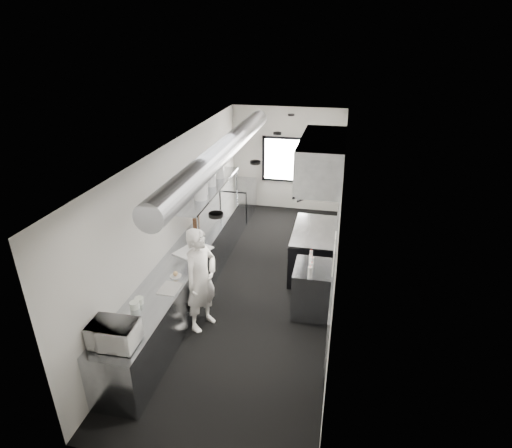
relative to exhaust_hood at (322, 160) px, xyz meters
The scene contains 35 objects.
floor 2.72m from the exhaust_hood, 147.45° to the right, with size 3.00×8.00×0.01m, color black.
ceiling 1.36m from the exhaust_hood, 147.45° to the right, with size 3.00×8.00×0.01m, color silver.
wall_back 3.62m from the exhaust_hood, 108.38° to the left, with size 3.00×0.02×2.80m, color #BBBAB2.
wall_front 4.93m from the exhaust_hood, 103.13° to the right, with size 3.00×0.02×2.80m, color #BBBAB2.
wall_left 2.87m from the exhaust_hood, 164.91° to the right, with size 0.02×8.00×2.80m, color #BBBAB2.
wall_right 1.28m from the exhaust_hood, 60.05° to the right, with size 0.02×8.00×2.80m, color #BBBAB2.
wall_cladding 1.92m from the exhaust_hood, 46.22° to the right, with size 0.03×5.50×1.10m, color gray.
hvac_duct 1.83m from the exhaust_hood, behind, with size 0.40×0.40×6.40m, color #94969C.
service_window 3.58m from the exhaust_hood, 108.57° to the left, with size 1.36×0.05×1.25m.
exhaust_hood is the anchor object (origin of this frame).
prep_counter 3.20m from the exhaust_hood, 151.89° to the right, with size 0.70×6.00×0.90m, color gray.
pass_shelf 2.46m from the exhaust_hood, behind, with size 0.45×3.00×0.68m.
range 1.92m from the exhaust_hood, behind, with size 0.88×1.60×0.94m.
bottle_station 2.39m from the exhaust_hood, 87.82° to the right, with size 0.65×0.80×0.90m, color gray.
far_work_table 3.88m from the exhaust_hood, 131.94° to the left, with size 0.70×1.20×0.90m, color gray.
notice_sheet_a 2.09m from the exhaust_hood, 78.88° to the right, with size 0.02×0.28×0.38m, color white.
notice_sheet_b 2.43m from the exhaust_hood, 80.58° to the right, with size 0.02×0.28×0.38m, color white.
line_cook 3.13m from the exhaust_hood, 128.00° to the right, with size 0.66×0.43×1.80m, color silver.
microwave 4.67m from the exhaust_hood, 120.43° to the right, with size 0.55×0.42×0.33m, color white.
deli_tub_a 4.16m from the exhaust_hood, 127.68° to the right, with size 0.14×0.14×0.10m, color silver.
deli_tub_b 4.07m from the exhaust_hood, 128.63° to the right, with size 0.13×0.13×0.10m, color silver.
newspaper 3.59m from the exhaust_hood, 129.69° to the right, with size 0.30×0.38×0.01m, color silver.
small_plate 3.38m from the exhaust_hood, 134.60° to the right, with size 0.19×0.19×0.02m, color silver.
pastry 3.36m from the exhaust_hood, 134.60° to the right, with size 0.08×0.08×0.08m, color tan.
cutting_board 2.91m from the exhaust_hood, 149.21° to the right, with size 0.47×0.63×0.02m, color silver.
knife_block 2.80m from the exhaust_hood, behind, with size 0.10×0.23×0.25m, color brown.
plate_stack_a 2.40m from the exhaust_hood, behind, with size 0.26×0.26×0.30m, color silver.
plate_stack_b 2.42m from the exhaust_hood, behind, with size 0.23×0.23×0.29m, color silver.
plate_stack_c 2.44m from the exhaust_hood, behind, with size 0.21×0.21×0.30m, color silver.
plate_stack_d 2.56m from the exhaust_hood, 157.38° to the left, with size 0.22×0.22×0.34m, color silver.
squeeze_bottle_a 2.23m from the exhaust_hood, 89.53° to the right, with size 0.07×0.07×0.20m, color silver.
squeeze_bottle_b 2.09m from the exhaust_hood, 89.04° to the right, with size 0.05×0.05×0.16m, color silver.
squeeze_bottle_c 1.98m from the exhaust_hood, 89.22° to the right, with size 0.06×0.06×0.19m, color silver.
squeeze_bottle_d 1.89m from the exhaust_hood, 90.78° to the right, with size 0.05×0.05×0.16m, color silver.
squeeze_bottle_e 1.79m from the exhaust_hood, 91.10° to the right, with size 0.05×0.05×0.16m, color silver.
Camera 1 is at (1.47, -6.89, 4.54)m, focal length 29.27 mm.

